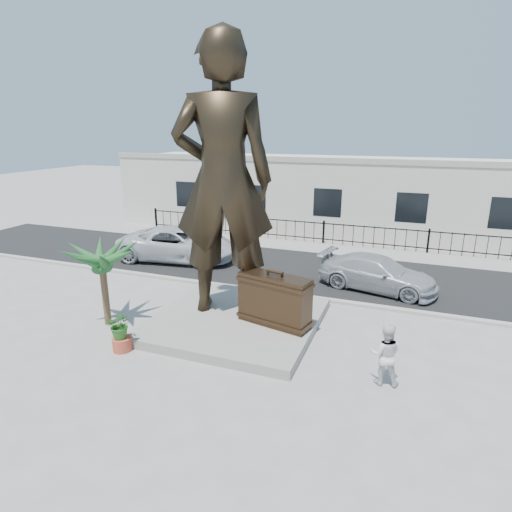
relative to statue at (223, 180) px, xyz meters
The scene contains 16 objects.
ground 5.22m from the statue, 60.64° to the right, with size 100.00×100.00×0.00m, color #9E9991.
street 7.71m from the statue, 79.47° to the left, with size 40.00×7.00×0.01m, color black.
curb 5.39m from the statue, 66.01° to the left, with size 40.00×0.25×0.12m, color #A5A399.
far_sidewalk 11.11m from the statue, 83.63° to the left, with size 40.00×2.50×0.02m, color #9E9991.
plinth 4.61m from the statue, 38.28° to the right, with size 5.20×5.20×0.30m, color gray.
fence 11.62m from the statue, 84.10° to the left, with size 22.00×0.10×1.20m, color black.
building 15.26m from the statue, 85.74° to the left, with size 28.00×7.00×4.40m, color silver.
statue is the anchor object (origin of this frame).
suitcase 4.12m from the statue, 16.37° to the right, with size 2.30×0.73×1.62m, color #352416.
tourist 7.08m from the statue, 22.73° to the right, with size 0.80×0.62×1.64m, color silver.
car_white 8.14m from the statue, 133.34° to the left, with size 2.67×5.79×1.61m, color silver.
car_silver 7.61m from the statue, 44.00° to the left, with size 1.90×4.68×1.36m, color #ABADB0.
worker 10.85m from the statue, 108.07° to the left, with size 1.12×0.64×1.74m, color red.
palm_tree 6.13m from the statue, 150.52° to the right, with size 1.80×1.80×3.20m, color #1C4F22, non-canonical shape.
planter 5.85m from the statue, 119.90° to the right, with size 0.56×0.56×0.40m, color #B84730.
shrub 5.39m from the statue, 119.90° to the right, with size 0.75×0.65×0.84m, color #2A6220.
Camera 1 is at (4.67, -10.42, 6.31)m, focal length 30.00 mm.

